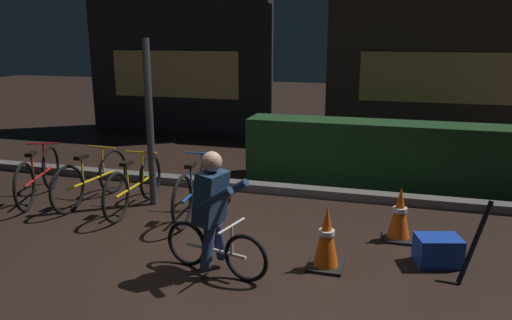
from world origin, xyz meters
TOP-DOWN VIEW (x-y plane):
  - ground_plane at (0.00, 0.00)m, footprint 40.00×40.00m
  - sidewalk_curb at (0.00, 2.20)m, footprint 12.00×0.24m
  - hedge_row at (1.80, 3.10)m, footprint 4.80×0.70m
  - storefront_left at (-3.46, 6.50)m, footprint 4.59×0.54m
  - storefront_right at (2.64, 7.20)m, footprint 5.16×0.54m
  - street_post at (-1.47, 1.20)m, footprint 0.10×0.10m
  - parked_bike_leftmost at (-3.16, 0.94)m, footprint 0.60×1.60m
  - parked_bike_left_mid at (-2.34, 1.03)m, footprint 0.46×1.64m
  - parked_bike_center_left at (-1.61, 0.92)m, footprint 0.46×1.63m
  - parked_bike_center_right at (-0.72, 0.96)m, footprint 0.46×1.71m
  - traffic_cone_near at (1.15, -0.10)m, footprint 0.36×0.36m
  - traffic_cone_far at (1.85, 0.87)m, footprint 0.36×0.36m
  - blue_crate at (2.25, 0.30)m, footprint 0.51×0.43m
  - cyclist at (0.09, -0.50)m, footprint 1.17×0.60m
  - closed_umbrella at (2.55, 0.05)m, footprint 0.33×0.38m

SIDE VIEW (x-z plane):
  - ground_plane at x=0.00m, z-range 0.00..0.00m
  - sidewalk_curb at x=0.00m, z-range 0.00..0.12m
  - blue_crate at x=2.25m, z-range 0.00..0.30m
  - traffic_cone_far at x=1.85m, z-range -0.01..0.62m
  - traffic_cone_near at x=1.15m, z-range -0.01..0.66m
  - parked_bike_center_left at x=-1.61m, z-range -0.03..0.72m
  - parked_bike_left_mid at x=-2.34m, z-range -0.03..0.72m
  - parked_bike_leftmost at x=-3.16m, z-range -0.04..0.74m
  - parked_bike_center_right at x=-0.72m, z-range -0.04..0.75m
  - closed_umbrella at x=2.55m, z-range 0.00..0.77m
  - hedge_row at x=1.80m, z-range 0.00..1.00m
  - cyclist at x=0.09m, z-range 0.01..1.25m
  - street_post at x=-1.47m, z-range 0.00..2.28m
  - storefront_left at x=-3.46m, z-range -0.01..4.81m
  - storefront_right at x=2.64m, z-range -0.01..5.07m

